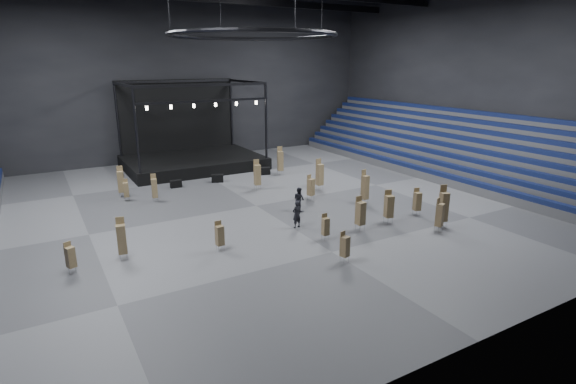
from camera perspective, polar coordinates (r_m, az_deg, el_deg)
floor at (r=36.22m, az=-4.06°, el=-1.76°), size 50.00×50.00×0.00m
wall_back at (r=54.17m, az=-14.36°, el=13.50°), size 50.00×0.20×18.00m
wall_front at (r=18.13m, az=26.20°, el=7.63°), size 50.00×0.20×18.00m
wall_right at (r=50.63m, az=22.73°, el=12.60°), size 0.20×42.00×18.00m
bleachers_right at (r=49.88m, az=20.36°, el=4.34°), size 7.20×40.00×6.40m
stage at (r=50.52m, az=-12.25°, el=4.81°), size 14.00×10.00×9.20m
truss_ring at (r=34.48m, az=-4.52°, el=19.25°), size 12.30×12.30×5.15m
flight_case_left at (r=42.53m, az=-14.05°, el=1.01°), size 1.05×0.56×0.68m
flight_case_mid at (r=43.63m, az=-8.94°, el=1.74°), size 1.24×0.94×0.74m
flight_case_right at (r=46.04m, az=-3.00°, el=2.68°), size 1.20×0.78×0.74m
chair_stack_0 at (r=40.72m, az=-20.47°, el=1.29°), size 0.61×0.61×2.68m
chair_stack_1 at (r=32.74m, az=12.69°, el=-1.72°), size 0.67×0.67×2.45m
chair_stack_2 at (r=37.37m, az=2.90°, el=0.69°), size 0.63×0.63×2.16m
chair_stack_3 at (r=45.68m, az=-0.98°, el=4.02°), size 0.64×0.64×2.90m
chair_stack_4 at (r=40.42m, az=-3.93°, el=2.26°), size 0.59×0.59×2.75m
chair_stack_5 at (r=27.39m, az=-25.92°, el=-7.39°), size 0.56×0.56×1.80m
chair_stack_6 at (r=27.86m, az=-20.37°, el=-5.54°), size 0.58×0.58×2.59m
chair_stack_7 at (r=40.33m, az=4.04°, el=2.29°), size 0.56×0.56×2.84m
chair_stack_8 at (r=35.01m, az=16.08°, el=-1.09°), size 0.58×0.58×2.10m
chair_stack_9 at (r=38.46m, az=-16.61°, el=0.53°), size 0.49×0.49×2.34m
chair_stack_10 at (r=32.98m, az=19.14°, el=-1.70°), size 0.65×0.65×3.01m
chair_stack_11 at (r=32.11m, az=18.70°, el=-2.71°), size 0.59×0.59×2.36m
chair_stack_12 at (r=27.77m, az=-8.68°, el=-5.41°), size 0.48×0.48×1.90m
chair_stack_13 at (r=29.22m, az=4.78°, el=-4.32°), size 0.44×0.44×1.76m
chair_stack_14 at (r=26.17m, az=7.22°, el=-6.80°), size 0.54×0.54×1.86m
chair_stack_15 at (r=36.75m, az=9.75°, el=0.66°), size 0.57×0.57×2.84m
chair_stack_16 at (r=39.49m, az=-19.87°, el=0.32°), size 0.46×0.46×1.86m
chair_stack_17 at (r=30.96m, az=9.18°, el=-2.60°), size 0.57×0.57×2.43m
man_center at (r=31.20m, az=1.11°, el=-2.85°), size 0.78×0.59×1.94m
crew_member at (r=34.65m, az=1.41°, el=-0.93°), size 0.88×1.04×1.88m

